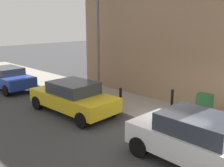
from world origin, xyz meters
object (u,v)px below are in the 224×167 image
object	(u,v)px
car_blue	(7,77)
utility_cabinet	(204,109)
car_white	(198,139)
bollard_near_cabinet	(172,100)
car_yellow	(73,97)
bollard_far_kerb	(121,98)
lamppost	(98,36)

from	to	relation	value
car_blue	utility_cabinet	size ratio (longest dim) A/B	3.79
car_white	car_blue	size ratio (longest dim) A/B	0.94
utility_cabinet	bollard_near_cabinet	bearing A→B (deg)	86.22
bollard_near_cabinet	car_yellow	bearing A→B (deg)	130.42
bollard_near_cabinet	car_white	bearing A→B (deg)	-138.20
car_yellow	car_blue	bearing A→B (deg)	0.58
car_yellow	utility_cabinet	size ratio (longest dim) A/B	3.81
car_white	bollard_near_cabinet	size ratio (longest dim) A/B	3.93
bollard_near_cabinet	bollard_far_kerb	distance (m)	2.28
bollard_far_kerb	lamppost	bearing A→B (deg)	64.55
car_blue	bollard_near_cabinet	size ratio (longest dim) A/B	4.19
car_blue	utility_cabinet	distance (m)	11.66
car_yellow	car_blue	world-z (taller)	car_yellow
car_white	utility_cabinet	xyz separation A→B (m)	(2.92, 1.19, -0.11)
car_white	utility_cabinet	distance (m)	3.16
car_yellow	utility_cabinet	world-z (taller)	car_yellow
utility_cabinet	bollard_far_kerb	distance (m)	3.57
bollard_far_kerb	lamppost	xyz separation A→B (m)	(1.43, 3.00, 2.60)
car_yellow	bollard_far_kerb	world-z (taller)	car_yellow
car_blue	bollard_near_cabinet	xyz separation A→B (m)	(3.08, -9.76, -0.01)
car_yellow	lamppost	distance (m)	4.15
bollard_far_kerb	car_yellow	bearing A→B (deg)	134.30
car_white	car_yellow	xyz separation A→B (m)	(0.16, 6.06, -0.04)
car_white	bollard_far_kerb	world-z (taller)	car_white
car_blue	lamppost	bearing A→B (deg)	-147.75
car_yellow	lamppost	size ratio (longest dim) A/B	0.77
car_blue	car_yellow	bearing A→B (deg)	-178.32
car_white	car_blue	bearing A→B (deg)	1.78
car_blue	bollard_far_kerb	size ratio (longest dim) A/B	4.19
car_blue	utility_cabinet	world-z (taller)	car_blue
lamppost	car_white	bearing A→B (deg)	-112.30
car_blue	lamppost	distance (m)	6.39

